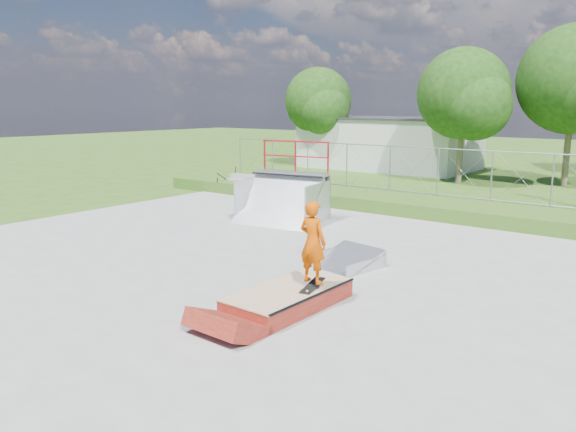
# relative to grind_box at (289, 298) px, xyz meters

# --- Properties ---
(ground) EXTENTS (120.00, 120.00, 0.00)m
(ground) POSITION_rel_grind_box_xyz_m (-1.99, 1.34, -0.20)
(ground) COLOR #335719
(ground) RESTS_ON ground
(concrete_pad) EXTENTS (20.00, 16.00, 0.04)m
(concrete_pad) POSITION_rel_grind_box_xyz_m (-1.99, 1.34, -0.18)
(concrete_pad) COLOR gray
(concrete_pad) RESTS_ON ground
(grass_berm) EXTENTS (24.00, 3.00, 0.50)m
(grass_berm) POSITION_rel_grind_box_xyz_m (-1.99, 10.84, 0.05)
(grass_berm) COLOR #335719
(grass_berm) RESTS_ON ground
(grind_box) EXTENTS (1.35, 2.67, 0.39)m
(grind_box) POSITION_rel_grind_box_xyz_m (0.00, 0.00, 0.00)
(grind_box) COLOR maroon
(grind_box) RESTS_ON concrete_pad
(quarter_pipe) EXTENTS (3.00, 2.67, 2.66)m
(quarter_pipe) POSITION_rel_grind_box_xyz_m (-5.12, 6.26, 1.13)
(quarter_pipe) COLOR #A7AAAF
(quarter_pipe) RESTS_ON concrete_pad
(flat_bank_ramp) EXTENTS (1.61, 1.68, 0.42)m
(flat_bank_ramp) POSITION_rel_grind_box_xyz_m (-0.58, 3.05, 0.01)
(flat_bank_ramp) COLOR #A7AAAF
(flat_bank_ramp) RESTS_ON concrete_pad
(skateboard) EXTENTS (0.36, 0.82, 0.13)m
(skateboard) POSITION_rel_grind_box_xyz_m (0.34, 0.31, 0.24)
(skateboard) COLOR black
(skateboard) RESTS_ON grind_box
(skater) EXTENTS (0.60, 0.41, 1.60)m
(skater) POSITION_rel_grind_box_xyz_m (0.34, 0.31, 1.04)
(skater) COLOR #D14C02
(skater) RESTS_ON grind_box
(concrete_stairs) EXTENTS (1.50, 1.60, 0.80)m
(concrete_stairs) POSITION_rel_grind_box_xyz_m (-10.49, 10.04, 0.20)
(concrete_stairs) COLOR gray
(concrete_stairs) RESTS_ON ground
(chain_link_fence) EXTENTS (20.00, 0.06, 1.80)m
(chain_link_fence) POSITION_rel_grind_box_xyz_m (-1.99, 11.84, 1.20)
(chain_link_fence) COLOR gray
(chain_link_fence) RESTS_ON grass_berm
(utility_building_flat) EXTENTS (10.00, 6.00, 3.00)m
(utility_building_flat) POSITION_rel_grind_box_xyz_m (-9.99, 23.34, 1.30)
(utility_building_flat) COLOR #B8B7B3
(utility_building_flat) RESTS_ON ground
(tree_left_near) EXTENTS (4.76, 4.48, 6.65)m
(tree_left_near) POSITION_rel_grind_box_xyz_m (-3.74, 19.17, 4.04)
(tree_left_near) COLOR brown
(tree_left_near) RESTS_ON ground
(tree_left_far) EXTENTS (4.42, 4.16, 6.18)m
(tree_left_far) POSITION_rel_grind_box_xyz_m (-13.76, 21.18, 3.74)
(tree_left_far) COLOR brown
(tree_left_far) RESTS_ON ground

